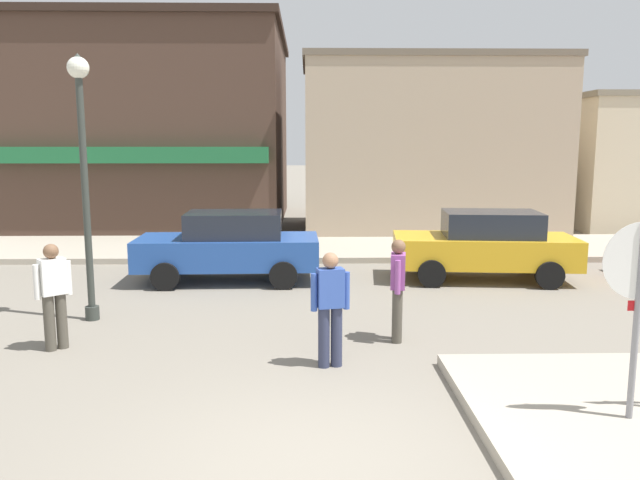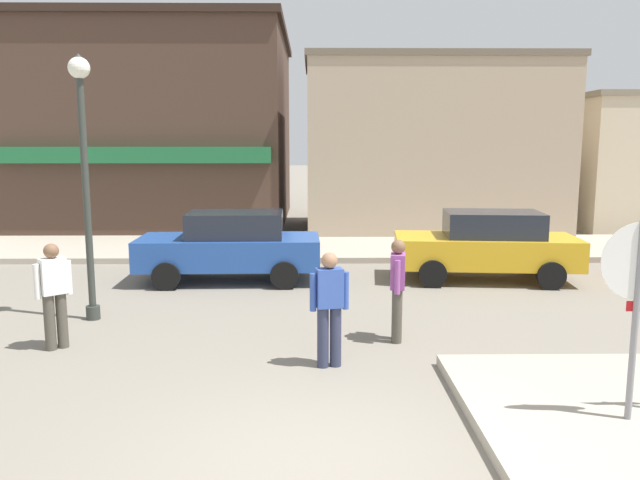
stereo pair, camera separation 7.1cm
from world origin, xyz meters
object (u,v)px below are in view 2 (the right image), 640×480
at_px(pedestrian_crossing_near, 329,306).
at_px(pedestrian_kerb_side, 54,293).
at_px(stop_sign, 637,295).
at_px(pedestrian_crossing_far, 398,287).
at_px(parked_car_nearest, 231,245).
at_px(parked_car_second, 487,245).
at_px(lamp_post, 84,150).

xyz_separation_m(pedestrian_crossing_near, pedestrian_kerb_side, (-4.09, 0.81, 0.00)).
relative_size(stop_sign, pedestrian_crossing_far, 1.43).
height_order(parked_car_nearest, pedestrian_crossing_far, pedestrian_crossing_far).
bearing_deg(parked_car_nearest, pedestrian_crossing_near, -69.43).
distance_m(parked_car_nearest, pedestrian_kerb_side, 5.07).
bearing_deg(parked_car_second, stop_sign, -94.21).
xyz_separation_m(parked_car_nearest, pedestrian_crossing_far, (3.14, -4.34, 0.06)).
xyz_separation_m(pedestrian_crossing_far, pedestrian_kerb_side, (-5.18, -0.30, 0.00)).
height_order(lamp_post, pedestrian_kerb_side, lamp_post).
distance_m(parked_car_nearest, parked_car_second, 5.75).
relative_size(pedestrian_crossing_near, pedestrian_kerb_side, 1.00).
bearing_deg(pedestrian_kerb_side, parked_car_second, 30.88).
height_order(lamp_post, parked_car_second, lamp_post).
height_order(stop_sign, parked_car_second, stop_sign).
xyz_separation_m(parked_car_second, pedestrian_crossing_far, (-2.61, -4.36, 0.06)).
bearing_deg(pedestrian_crossing_far, parked_car_second, 59.05).
bearing_deg(lamp_post, pedestrian_kerb_side, -89.76).
height_order(parked_car_second, pedestrian_crossing_far, pedestrian_crossing_far).
height_order(lamp_post, pedestrian_crossing_far, lamp_post).
bearing_deg(pedestrian_crossing_near, pedestrian_kerb_side, 168.79).
height_order(stop_sign, pedestrian_kerb_side, stop_sign).
bearing_deg(pedestrian_crossing_far, stop_sign, -56.65).
height_order(stop_sign, pedestrian_crossing_far, stop_sign).
bearing_deg(pedestrian_crossing_near, stop_sign, -32.66).
xyz_separation_m(pedestrian_crossing_near, pedestrian_crossing_far, (1.09, 1.11, 0.00)).
xyz_separation_m(stop_sign, pedestrian_crossing_near, (-3.15, 2.02, -0.65)).
height_order(parked_car_second, pedestrian_kerb_side, pedestrian_kerb_side).
xyz_separation_m(lamp_post, parked_car_second, (7.80, 3.07, -2.15)).
xyz_separation_m(stop_sign, parked_car_second, (0.55, 7.49, -0.71)).
xyz_separation_m(lamp_post, parked_car_nearest, (2.05, 3.06, -2.15)).
bearing_deg(lamp_post, pedestrian_crossing_near, -30.34).
bearing_deg(stop_sign, parked_car_nearest, 124.82).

